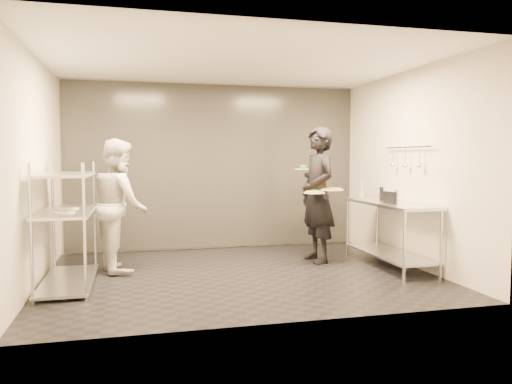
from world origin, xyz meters
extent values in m
cube|color=black|center=(0.00, 0.00, 0.00)|extent=(5.00, 4.00, 0.00)
cube|color=white|center=(0.00, 0.00, 2.80)|extent=(5.00, 4.00, 0.00)
cube|color=beige|center=(0.00, 2.00, 1.40)|extent=(5.00, 0.00, 2.80)
cube|color=beige|center=(0.00, -2.00, 1.40)|extent=(5.00, 0.00, 2.80)
cube|color=beige|center=(-2.50, 0.00, 1.40)|extent=(0.00, 4.00, 2.80)
cube|color=beige|center=(2.50, 0.00, 1.40)|extent=(0.00, 4.00, 2.80)
cube|color=white|center=(0.00, 1.97, 1.40)|extent=(4.90, 0.04, 2.74)
cylinder|color=silver|center=(-2.42, -0.77, 0.75)|extent=(0.04, 0.04, 1.50)
cylinder|color=silver|center=(-2.42, 0.77, 0.75)|extent=(0.04, 0.04, 1.50)
cylinder|color=silver|center=(-1.88, -0.77, 0.75)|extent=(0.04, 0.04, 1.50)
cylinder|color=silver|center=(-1.88, 0.77, 0.75)|extent=(0.04, 0.04, 1.50)
cube|color=silver|center=(-2.15, 0.00, 0.05)|extent=(0.60, 1.60, 0.03)
cube|color=silver|center=(-2.15, 0.00, 0.90)|extent=(0.60, 1.60, 0.03)
cube|color=silver|center=(-2.15, 0.00, 1.35)|extent=(0.60, 1.60, 0.03)
cylinder|color=white|center=(-2.15, -0.35, 0.93)|extent=(0.26, 0.26, 0.01)
cylinder|color=white|center=(-2.15, 0.10, 0.93)|extent=(0.26, 0.26, 0.01)
cylinder|color=silver|center=(1.92, -0.86, 0.45)|extent=(0.04, 0.04, 0.90)
cylinder|color=silver|center=(1.92, 0.86, 0.45)|extent=(0.04, 0.04, 0.90)
cylinder|color=silver|center=(2.44, -0.86, 0.45)|extent=(0.04, 0.04, 0.90)
cylinder|color=silver|center=(2.44, 0.86, 0.45)|extent=(0.04, 0.04, 0.90)
cube|color=silver|center=(2.18, 0.00, 0.18)|extent=(0.57, 1.71, 0.03)
cube|color=silver|center=(2.18, 0.00, 0.90)|extent=(0.60, 1.80, 0.04)
cylinder|color=silver|center=(2.44, 0.00, 1.70)|extent=(0.02, 1.20, 0.02)
cylinder|color=silver|center=(2.42, -0.35, 1.57)|extent=(0.01, 0.01, 0.22)
sphere|color=silver|center=(2.42, -0.35, 1.44)|extent=(0.07, 0.07, 0.07)
cylinder|color=silver|center=(2.42, 0.00, 1.57)|extent=(0.01, 0.01, 0.22)
sphere|color=silver|center=(2.42, 0.00, 1.44)|extent=(0.07, 0.07, 0.07)
cylinder|color=silver|center=(2.42, 0.35, 1.57)|extent=(0.01, 0.01, 0.22)
sphere|color=silver|center=(2.42, 0.35, 1.44)|extent=(0.07, 0.07, 0.07)
imported|color=black|center=(1.30, 0.55, 1.00)|extent=(0.56, 0.78, 2.00)
imported|color=beige|center=(-1.55, 0.65, 0.90)|extent=(0.86, 1.01, 1.81)
cylinder|color=white|center=(1.15, 0.30, 1.05)|extent=(0.30, 0.30, 0.01)
cylinder|color=#C98648|center=(1.15, 0.30, 1.06)|extent=(0.27, 0.27, 0.02)
cylinder|color=#AD4B17|center=(1.15, 0.30, 1.07)|extent=(0.24, 0.24, 0.01)
sphere|color=#1D6016|center=(1.15, 0.30, 1.08)|extent=(0.04, 0.04, 0.04)
cylinder|color=white|center=(1.44, 0.34, 1.08)|extent=(0.34, 0.34, 0.01)
cylinder|color=#C98648|center=(1.44, 0.34, 1.10)|extent=(0.30, 0.30, 0.02)
cylinder|color=#AD4B17|center=(1.44, 0.34, 1.11)|extent=(0.27, 0.27, 0.01)
sphere|color=#1D6016|center=(1.44, 0.34, 1.11)|extent=(0.04, 0.04, 0.04)
cylinder|color=white|center=(1.20, 0.89, 1.38)|extent=(0.27, 0.27, 0.01)
ellipsoid|color=#196519|center=(1.20, 0.89, 1.41)|extent=(0.13, 0.13, 0.07)
cube|color=black|center=(2.06, -0.21, 1.00)|extent=(0.08, 0.24, 0.17)
cylinder|color=gray|center=(2.13, 0.80, 1.05)|extent=(0.08, 0.08, 0.27)
cylinder|color=gray|center=(2.18, -0.18, 1.01)|extent=(0.05, 0.05, 0.18)
cylinder|color=black|center=(2.18, 0.24, 1.02)|extent=(0.06, 0.06, 0.20)
camera|label=1|loc=(-1.36, -6.40, 1.56)|focal=35.00mm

